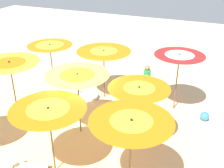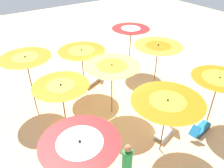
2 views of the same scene
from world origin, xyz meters
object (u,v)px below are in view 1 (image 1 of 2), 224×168
object	(u,v)px
lounger_1	(70,83)
beachgoer_0	(146,82)
beach_umbrella_7	(49,114)
lounger_2	(28,168)
lounger_0	(86,94)
beach_ball	(205,116)
beach_umbrella_4	(78,80)
beach_umbrella_6	(131,128)
beach_umbrella_3	(139,92)
beach_umbrella_1	(104,54)
beach_umbrella_5	(10,67)
beach_umbrella_2	(50,48)
beach_umbrella_0	(179,59)

from	to	relation	value
lounger_1	beachgoer_0	bearing A→B (deg)	172.55
beach_umbrella_7	lounger_2	world-z (taller)	beach_umbrella_7
lounger_0	beach_ball	size ratio (longest dim) A/B	3.37
beach_umbrella_4	lounger_0	xyz separation A→B (m)	(-0.94, 2.28, -1.86)
beach_umbrella_4	beach_umbrella_6	world-z (taller)	beach_umbrella_6
beach_umbrella_3	beach_umbrella_1	bearing A→B (deg)	131.76
beach_umbrella_7	beachgoer_0	size ratio (longest dim) A/B	1.35
beach_umbrella_5	beach_ball	world-z (taller)	beach_umbrella_5
lounger_1	beachgoer_0	distance (m)	3.76
lounger_1	beach_ball	bearing A→B (deg)	165.81
beach_umbrella_5	lounger_0	distance (m)	3.63
beach_umbrella_7	beach_umbrella_1	bearing A→B (deg)	95.65
beach_umbrella_2	beach_ball	world-z (taller)	beach_umbrella_2
beach_umbrella_3	beach_umbrella_6	world-z (taller)	beach_umbrella_6
beach_umbrella_2	beach_umbrella_6	xyz separation A→B (m)	(5.54, -4.88, 0.31)
beach_umbrella_2	beach_ball	distance (m)	7.27
beach_umbrella_7	beach_ball	distance (m)	6.26
beach_umbrella_7	lounger_2	distance (m)	1.99
beach_umbrella_4	beach_umbrella_7	size ratio (longest dim) A/B	1.04
beach_umbrella_1	lounger_1	world-z (taller)	beach_umbrella_1
beach_umbrella_2	beachgoer_0	bearing A→B (deg)	4.96
beach_umbrella_0	beach_ball	world-z (taller)	beach_umbrella_0
beach_umbrella_3	lounger_2	xyz separation A→B (m)	(-2.58, -2.53, -1.82)
beach_umbrella_0	beach_umbrella_4	size ratio (longest dim) A/B	1.04
beach_umbrella_4	beach_ball	size ratio (longest dim) A/B	6.55
beach_umbrella_5	lounger_1	world-z (taller)	beach_umbrella_5
beach_umbrella_3	beach_umbrella_6	xyz separation A→B (m)	(0.49, -2.22, 0.24)
beachgoer_0	beach_ball	xyz separation A→B (m)	(2.56, -0.63, -0.69)
beach_umbrella_5	beachgoer_0	bearing A→B (deg)	38.46
beach_umbrella_0	beach_umbrella_7	world-z (taller)	beach_umbrella_0
beach_umbrella_0	beach_umbrella_4	distance (m)	4.06
beach_umbrella_1	lounger_0	bearing A→B (deg)	-147.93
lounger_2	beachgoer_0	size ratio (longest dim) A/B	0.78
lounger_1	beach_umbrella_4	bearing A→B (deg)	116.02
beachgoer_0	beach_umbrella_7	bearing A→B (deg)	-39.80
beach_umbrella_2	lounger_0	bearing A→B (deg)	-12.42
beach_umbrella_3	lounger_0	bearing A→B (deg)	144.02
beach_umbrella_3	beach_ball	world-z (taller)	beach_umbrella_3
beach_umbrella_4	lounger_2	xyz separation A→B (m)	(-0.45, -2.47, -1.88)
beach_umbrella_2	beach_umbrella_7	bearing A→B (deg)	-56.71
beach_ball	beach_umbrella_2	bearing A→B (deg)	178.00
beach_umbrella_0	beach_umbrella_5	bearing A→B (deg)	-150.39
beach_umbrella_7	beach_umbrella_2	bearing A→B (deg)	123.29
beach_umbrella_0	beach_umbrella_1	xyz separation A→B (m)	(-3.09, -0.17, -0.19)
beach_umbrella_6	beach_umbrella_7	bearing A→B (deg)	177.70
beach_umbrella_0	beach_ball	bearing A→B (deg)	-18.05
beach_umbrella_7	lounger_2	bearing A→B (deg)	-149.24
beach_umbrella_0	beach_umbrella_3	bearing A→B (deg)	-104.21
beach_umbrella_7	lounger_0	xyz separation A→B (m)	(-1.17, 4.35, -1.80)
lounger_0	lounger_1	bearing A→B (deg)	135.03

